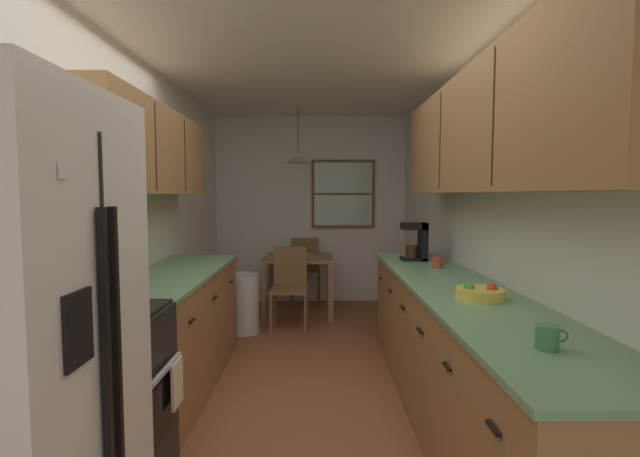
% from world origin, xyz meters
% --- Properties ---
extents(ground_plane, '(12.00, 12.00, 0.00)m').
position_xyz_m(ground_plane, '(0.00, 1.00, 0.00)').
color(ground_plane, brown).
extents(wall_left, '(0.10, 9.00, 2.55)m').
position_xyz_m(wall_left, '(-1.35, 1.00, 1.27)').
color(wall_left, white).
rests_on(wall_left, ground).
extents(wall_right, '(0.10, 9.00, 2.55)m').
position_xyz_m(wall_right, '(1.35, 1.00, 1.27)').
color(wall_right, white).
rests_on(wall_right, ground).
extents(wall_back, '(4.40, 0.10, 2.55)m').
position_xyz_m(wall_back, '(0.00, 3.65, 1.27)').
color(wall_back, white).
rests_on(wall_back, ground).
extents(ceiling_slab, '(4.40, 9.00, 0.08)m').
position_xyz_m(ceiling_slab, '(0.00, 1.00, 2.59)').
color(ceiling_slab, white).
extents(refrigerator, '(0.73, 0.81, 1.83)m').
position_xyz_m(refrigerator, '(-0.95, -1.29, 0.92)').
color(refrigerator, white).
rests_on(refrigerator, ground).
extents(stove_range, '(0.66, 0.58, 1.10)m').
position_xyz_m(stove_range, '(-0.99, -0.57, 0.47)').
color(stove_range, black).
rests_on(stove_range, ground).
extents(microwave_over_range, '(0.39, 0.57, 0.33)m').
position_xyz_m(microwave_over_range, '(-1.11, -0.57, 1.63)').
color(microwave_over_range, white).
extents(counter_left, '(0.64, 1.97, 0.90)m').
position_xyz_m(counter_left, '(-1.00, 0.71, 0.45)').
color(counter_left, olive).
rests_on(counter_left, ground).
extents(upper_cabinets_left, '(0.33, 2.05, 0.63)m').
position_xyz_m(upper_cabinets_left, '(-1.14, 0.66, 1.81)').
color(upper_cabinets_left, olive).
extents(counter_right, '(0.64, 3.37, 0.90)m').
position_xyz_m(counter_right, '(1.00, 0.12, 0.45)').
color(counter_right, olive).
rests_on(counter_right, ground).
extents(upper_cabinets_right, '(0.33, 3.05, 0.75)m').
position_xyz_m(upper_cabinets_right, '(1.14, 0.07, 1.87)').
color(upper_cabinets_right, olive).
extents(dining_table, '(0.83, 0.86, 0.72)m').
position_xyz_m(dining_table, '(-0.14, 2.90, 0.61)').
color(dining_table, olive).
rests_on(dining_table, ground).
extents(dining_chair_near, '(0.41, 0.41, 0.90)m').
position_xyz_m(dining_chair_near, '(-0.21, 2.26, 0.50)').
color(dining_chair_near, brown).
rests_on(dining_chair_near, ground).
extents(dining_chair_far, '(0.43, 0.43, 0.90)m').
position_xyz_m(dining_chair_far, '(-0.08, 3.54, 0.50)').
color(dining_chair_far, brown).
rests_on(dining_chair_far, ground).
extents(pendant_light, '(0.31, 0.31, 0.68)m').
position_xyz_m(pendant_light, '(-0.14, 2.90, 1.92)').
color(pendant_light, black).
extents(back_window, '(0.87, 0.05, 0.94)m').
position_xyz_m(back_window, '(0.45, 3.58, 1.49)').
color(back_window, brown).
extents(trash_bin, '(0.34, 0.34, 0.64)m').
position_xyz_m(trash_bin, '(-0.70, 2.11, 0.32)').
color(trash_bin, silver).
rests_on(trash_bin, ground).
extents(storage_canister, '(0.13, 0.13, 0.17)m').
position_xyz_m(storage_canister, '(-1.00, -0.11, 0.99)').
color(storage_canister, red).
rests_on(storage_canister, counter_left).
extents(dish_towel, '(0.02, 0.16, 0.24)m').
position_xyz_m(dish_towel, '(-0.64, -0.43, 0.50)').
color(dish_towel, beige).
extents(coffee_maker, '(0.22, 0.18, 0.34)m').
position_xyz_m(coffee_maker, '(0.99, 1.32, 1.08)').
color(coffee_maker, black).
rests_on(coffee_maker, counter_right).
extents(mug_by_coffeemaker, '(0.12, 0.08, 0.09)m').
position_xyz_m(mug_by_coffeemaker, '(1.06, 0.88, 0.94)').
color(mug_by_coffeemaker, '#BF3F33').
rests_on(mug_by_coffeemaker, counter_right).
extents(mug_spare, '(0.12, 0.09, 0.09)m').
position_xyz_m(mug_spare, '(0.97, -1.07, 0.95)').
color(mug_spare, '#3F7F4C').
rests_on(mug_spare, counter_right).
extents(fruit_bowl, '(0.27, 0.27, 0.09)m').
position_xyz_m(fruit_bowl, '(1.01, -0.23, 0.94)').
color(fruit_bowl, '#E5D14C').
rests_on(fruit_bowl, counter_right).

